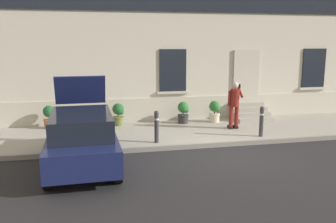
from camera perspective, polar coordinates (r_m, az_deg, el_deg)
The scene contains 13 objects.
ground_plane at distance 10.86m, azimuth 9.45°, elevation -6.97°, with size 80.00×80.00×0.00m, color #232326.
sidewalk at distance 13.37m, azimuth 5.03°, elevation -3.11°, with size 24.00×3.60×0.15m, color #99968E.
curb_edge at distance 11.67m, azimuth 7.75°, elevation -5.26°, with size 24.00×0.12×0.15m, color gray.
building_facade at distance 15.37m, azimuth 2.46°, elevation 12.48°, with size 24.00×1.52×7.50m.
entrance_stoop at distance 15.44m, azimuth 12.80°, elevation -0.25°, with size 1.52×1.28×0.64m.
hatchback_car_navy at distance 9.87m, azimuth -13.53°, elevation -4.11°, with size 1.86×4.10×2.34m.
bollard_near_person at distance 12.57m, azimuth 14.67°, elevation -1.35°, with size 0.15×0.15×1.04m.
bollard_far_left at distance 11.41m, azimuth -1.83°, elevation -2.23°, with size 0.15×0.15×1.04m.
person_on_phone at distance 13.37m, azimuth 10.53°, elevation 1.46°, with size 0.51×0.47×1.75m.
planter_terracotta at distance 14.04m, azimuth -18.36°, elevation -0.74°, with size 0.44×0.44×0.86m.
planter_olive at distance 13.95m, azimuth -7.91°, elevation -0.35°, with size 0.44×0.44×0.86m.
planter_charcoal at distance 14.20m, azimuth 2.47°, elevation -0.06°, with size 0.44×0.44×0.86m.
planter_cream at distance 14.53m, azimuth 7.46°, elevation 0.11°, with size 0.44×0.44×0.86m.
Camera 1 is at (-3.91, -9.57, 3.31)m, focal length 38.27 mm.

